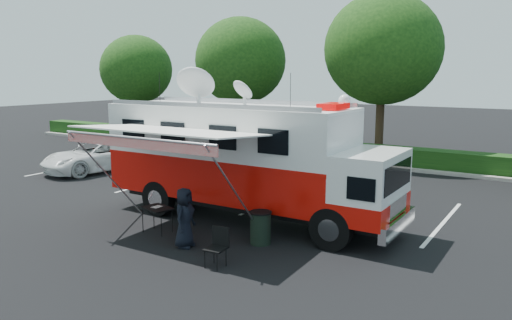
{
  "coord_description": "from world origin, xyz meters",
  "views": [
    {
      "loc": [
        8.59,
        -13.17,
        4.73
      ],
      "look_at": [
        0.0,
        0.5,
        1.9
      ],
      "focal_mm": 35.0,
      "sensor_mm": 36.0,
      "label": 1
    }
  ],
  "objects": [
    {
      "name": "stall_lines",
      "position": [
        -0.5,
        3.0,
        0.0
      ],
      "size": [
        24.12,
        5.5,
        0.01
      ],
      "color": "silver",
      "rests_on": "ground_plane"
    },
    {
      "name": "awning",
      "position": [
        -0.97,
        -2.81,
        3.05
      ],
      "size": [
        5.38,
        2.77,
        3.25
      ],
      "color": "white",
      "rests_on": "ground_plane"
    },
    {
      "name": "person",
      "position": [
        -0.04,
        -3.1,
        0.0
      ],
      "size": [
        0.71,
        0.92,
        1.66
      ],
      "primitive_type": "imported",
      "rotation": [
        0.0,
        0.0,
        1.81
      ],
      "color": "black",
      "rests_on": "ground_plane"
    },
    {
      "name": "folding_table",
      "position": [
        -1.57,
        -2.55,
        0.73
      ],
      "size": [
        1.04,
        0.86,
        0.78
      ],
      "color": "black",
      "rests_on": "ground_plane"
    },
    {
      "name": "trash_bin",
      "position": [
        1.58,
        -1.77,
        0.47
      ],
      "size": [
        0.62,
        0.62,
        0.93
      ],
      "color": "black",
      "rests_on": "ground_plane"
    },
    {
      "name": "ground_plane",
      "position": [
        0.0,
        0.0,
        0.0
      ],
      "size": [
        120.0,
        120.0,
        0.0
      ],
      "primitive_type": "plane",
      "color": "black",
      "rests_on": "ground"
    },
    {
      "name": "folding_chair",
      "position": [
        1.54,
        -3.72,
        0.59
      ],
      "size": [
        0.51,
        0.54,
        0.99
      ],
      "color": "black",
      "rests_on": "ground_plane"
    },
    {
      "name": "back_border",
      "position": [
        1.14,
        12.9,
        5.0
      ],
      "size": [
        60.0,
        6.14,
        8.87
      ],
      "color": "#9E998E",
      "rests_on": "ground_plane"
    },
    {
      "name": "white_suv",
      "position": [
        -10.69,
        2.94,
        0.0
      ],
      "size": [
        3.34,
        5.57,
        1.45
      ],
      "primitive_type": "imported",
      "rotation": [
        0.0,
        0.0,
        -0.19
      ],
      "color": "silver",
      "rests_on": "ground_plane"
    },
    {
      "name": "command_truck",
      "position": [
        -0.09,
        -0.0,
        2.03
      ],
      "size": [
        9.85,
        2.71,
        4.73
      ],
      "color": "black",
      "rests_on": "ground_plane"
    }
  ]
}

